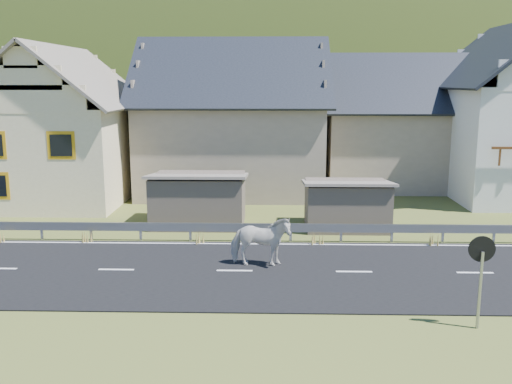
{
  "coord_description": "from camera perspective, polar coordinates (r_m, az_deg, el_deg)",
  "views": [
    {
      "loc": [
        1.21,
        -18.22,
        6.3
      ],
      "look_at": [
        0.65,
        2.86,
        2.18
      ],
      "focal_mm": 40.0,
      "sensor_mm": 36.0,
      "label": 1
    }
  ],
  "objects": [
    {
      "name": "ground",
      "position": [
        19.32,
        -2.16,
        -7.98
      ],
      "size": [
        160.0,
        160.0,
        0.0
      ],
      "primitive_type": "plane",
      "color": "#434C1F",
      "rests_on": "ground"
    },
    {
      "name": "road",
      "position": [
        19.31,
        -2.16,
        -7.93
      ],
      "size": [
        60.0,
        7.0,
        0.04
      ],
      "primitive_type": "cube",
      "color": "black",
      "rests_on": "ground"
    },
    {
      "name": "shed_left",
      "position": [
        25.47,
        -5.74,
        -0.78
      ],
      "size": [
        4.3,
        3.3,
        2.4
      ],
      "primitive_type": "cube",
      "color": "brown",
      "rests_on": "ground"
    },
    {
      "name": "traffic_mirror",
      "position": [
        15.68,
        21.59,
        -6.44
      ],
      "size": [
        0.68,
        0.19,
        2.45
      ],
      "rotation": [
        0.0,
        0.0,
        -0.03
      ],
      "color": "#93969B",
      "rests_on": "ground"
    },
    {
      "name": "conifer_patch",
      "position": [
        140.0,
        -22.51,
        10.12
      ],
      "size": [
        76.0,
        50.0,
        28.0
      ],
      "primitive_type": "ellipsoid",
      "color": "black",
      "rests_on": "ground"
    },
    {
      "name": "mountain",
      "position": [
        200.0,
        2.61,
        3.5
      ],
      "size": [
        440.0,
        280.0,
        260.0
      ],
      "primitive_type": "ellipsoid",
      "color": "#1E310C",
      "rests_on": "ground"
    },
    {
      "name": "house_cream",
      "position": [
        32.29,
        -18.94,
        7.02
      ],
      "size": [
        7.8,
        9.8,
        8.3
      ],
      "color": "beige",
      "rests_on": "ground"
    },
    {
      "name": "house_stone_b",
      "position": [
        36.13,
        14.1,
        7.46
      ],
      "size": [
        9.8,
        8.8,
        8.1
      ],
      "color": "gray",
      "rests_on": "ground"
    },
    {
      "name": "lane_markings",
      "position": [
        19.31,
        -2.16,
        -7.86
      ],
      "size": [
        60.0,
        6.6,
        0.01
      ],
      "primitive_type": "cube",
      "color": "silver",
      "rests_on": "road"
    },
    {
      "name": "guardrail",
      "position": [
        22.68,
        -1.58,
        -3.6
      ],
      "size": [
        28.1,
        0.09,
        0.75
      ],
      "color": "#93969B",
      "rests_on": "ground"
    },
    {
      "name": "shed_right",
      "position": [
        25.02,
        9.06,
        -1.31
      ],
      "size": [
        3.8,
        2.9,
        2.2
      ],
      "primitive_type": "cube",
      "color": "brown",
      "rests_on": "ground"
    },
    {
      "name": "house_stone_a",
      "position": [
        33.34,
        -2.3,
        8.19
      ],
      "size": [
        10.8,
        9.8,
        8.9
      ],
      "color": "gray",
      "rests_on": "ground"
    },
    {
      "name": "horse",
      "position": [
        19.53,
        0.43,
        -4.94
      ],
      "size": [
        1.0,
        2.1,
        1.76
      ],
      "primitive_type": "imported",
      "rotation": [
        0.0,
        0.0,
        1.55
      ],
      "color": "beige",
      "rests_on": "road"
    }
  ]
}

